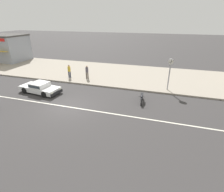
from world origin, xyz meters
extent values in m
plane|color=#383535|center=(0.00, 0.00, 0.00)|extent=(160.00, 160.00, 0.00)
cube|color=silver|center=(0.00, 0.00, 0.00)|extent=(50.40, 0.14, 0.01)
cube|color=#9E9384|center=(0.00, 10.31, 0.07)|extent=(68.00, 10.00, 0.15)
cube|color=white|center=(-4.41, 2.02, 0.41)|extent=(4.32, 2.16, 0.48)
cube|color=white|center=(-4.36, 2.02, 0.85)|extent=(1.72, 1.68, 0.42)
cube|color=#28333D|center=(-4.36, 2.02, 0.85)|extent=(1.67, 1.71, 0.27)
cube|color=black|center=(-2.30, 1.77, 0.31)|extent=(0.31, 1.64, 0.28)
cube|color=white|center=(-2.26, 2.36, 0.51)|extent=(0.11, 0.25, 0.14)
cube|color=white|center=(-2.40, 1.19, 0.51)|extent=(0.11, 0.25, 0.14)
cylinder|color=black|center=(-3.04, 2.66, 0.30)|extent=(0.62, 0.29, 0.60)
cylinder|color=black|center=(-3.23, 1.08, 0.30)|extent=(0.62, 0.29, 0.60)
cylinder|color=black|center=(-5.59, 2.96, 0.30)|extent=(0.62, 0.29, 0.60)
cylinder|color=black|center=(-5.78, 1.38, 0.30)|extent=(0.62, 0.29, 0.60)
cylinder|color=black|center=(5.89, 2.20, 0.28)|extent=(0.16, 0.57, 0.56)
cylinder|color=black|center=(5.75, 3.57, 0.28)|extent=(0.16, 0.57, 0.56)
cube|color=black|center=(5.82, 2.88, 0.48)|extent=(0.25, 1.17, 0.18)
cube|color=black|center=(5.80, 3.06, 0.62)|extent=(0.30, 0.64, 0.12)
ellipsoid|color=black|center=(5.84, 2.65, 0.60)|extent=(0.28, 0.42, 0.22)
cylinder|color=#232326|center=(5.88, 2.24, 0.78)|extent=(0.56, 0.09, 0.03)
cylinder|color=#9E9EA3|center=(8.00, 6.25, 1.47)|extent=(0.12, 0.12, 2.64)
cylinder|color=#9E9EA3|center=(8.00, 6.25, 3.08)|extent=(0.59, 0.18, 0.59)
cylinder|color=white|center=(8.00, 6.15, 3.08)|extent=(0.52, 0.02, 0.52)
cylinder|color=white|center=(8.00, 6.34, 3.08)|extent=(0.52, 0.02, 0.52)
cube|color=black|center=(8.00, 6.14, 3.08)|extent=(0.24, 0.01, 0.17)
cube|color=black|center=(8.00, 6.14, 3.08)|extent=(0.06, 0.01, 0.42)
cylinder|color=#4C4238|center=(-1.58, 7.12, 0.55)|extent=(0.14, 0.14, 0.81)
cylinder|color=#4C4238|center=(-1.38, 7.12, 0.55)|extent=(0.14, 0.14, 0.81)
cylinder|color=#514C56|center=(-1.48, 7.12, 1.26)|extent=(0.34, 0.34, 0.60)
sphere|color=#D6AD89|center=(-1.48, 7.12, 1.67)|extent=(0.22, 0.22, 0.22)
cylinder|color=#232838|center=(-3.81, 6.79, 0.55)|extent=(0.14, 0.14, 0.81)
cylinder|color=#232838|center=(-3.61, 6.79, 0.55)|extent=(0.14, 0.14, 0.81)
cylinder|color=gold|center=(-3.71, 6.79, 1.26)|extent=(0.34, 0.34, 0.61)
sphere|color=tan|center=(-3.71, 6.79, 1.67)|extent=(0.22, 0.22, 0.22)
cube|color=#999EA8|center=(-19.20, 12.49, 2.17)|extent=(6.76, 4.87, 4.04)
cube|color=#474442|center=(-19.20, 12.49, 4.31)|extent=(6.89, 4.97, 0.24)
camera|label=1|loc=(7.46, -11.60, 7.01)|focal=28.00mm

